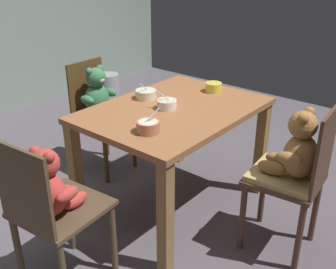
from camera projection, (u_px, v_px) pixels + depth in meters
ground_plane at (173, 206)px, 2.88m from camera, size 5.20×5.20×0.04m
dining_table at (174, 124)px, 2.61m from camera, size 1.16×0.84×0.73m
teddy_chair_near_left at (51, 197)px, 1.96m from camera, size 0.45×0.44×0.89m
teddy_chair_near_front at (295, 162)px, 2.22m from camera, size 0.41×0.43×0.92m
teddy_chair_far_center at (99, 102)px, 3.14m from camera, size 0.38×0.39×0.87m
porridge_bowl_terracotta_near_left at (148, 126)px, 2.21m from camera, size 0.14×0.13×0.13m
porridge_bowl_white_center at (167, 104)px, 2.53m from camera, size 0.12×0.12×0.12m
porridge_bowl_yellow_near_right at (214, 87)px, 2.83m from camera, size 0.12×0.12×0.06m
porridge_bowl_cream_far_center at (146, 94)px, 2.71m from camera, size 0.15×0.14×0.13m
metal_pail at (108, 83)px, 5.02m from camera, size 0.27×0.27×0.24m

